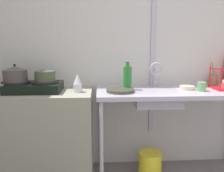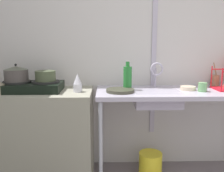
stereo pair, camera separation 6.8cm
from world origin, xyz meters
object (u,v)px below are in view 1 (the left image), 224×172
object	(u,v)px
pot_on_left_burner	(15,74)
bottle_by_sink	(127,78)
stove	(31,87)
bucket_on_floor	(150,164)
sink_basin	(156,98)
cup_by_rack	(202,87)
utensil_jar	(213,80)
percolator	(78,83)
faucet	(156,71)
pot_on_right_burner	(45,76)
frying_pan	(120,90)
small_bowl_on_drainboard	(187,88)

from	to	relation	value
pot_on_left_burner	bottle_by_sink	distance (m)	1.06
stove	bucket_on_floor	bearing A→B (deg)	0.38
stove	sink_basin	xyz separation A→B (m)	(1.20, -0.02, -0.12)
cup_by_rack	utensil_jar	bearing A→B (deg)	49.15
percolator	cup_by_rack	distance (m)	1.18
percolator	utensil_jar	size ratio (longest dim) A/B	0.69
faucet	cup_by_rack	size ratio (longest dim) A/B	3.06
pot_on_right_burner	stove	bearing A→B (deg)	180.00
pot_on_right_burner	cup_by_rack	world-z (taller)	pot_on_right_burner
frying_pan	utensil_jar	world-z (taller)	utensil_jar
cup_by_rack	bottle_by_sink	bearing A→B (deg)	171.63
pot_on_right_burner	small_bowl_on_drainboard	world-z (taller)	pot_on_right_burner
faucet	frying_pan	xyz separation A→B (m)	(-0.38, -0.21, -0.16)
pot_on_left_burner	pot_on_right_burner	bearing A→B (deg)	-0.00
bottle_by_sink	utensil_jar	xyz separation A→B (m)	(0.96, 0.19, -0.06)
stove	small_bowl_on_drainboard	xyz separation A→B (m)	(1.52, 0.02, -0.03)
pot_on_right_burner	cup_by_rack	bearing A→B (deg)	-2.47
pot_on_right_burner	bottle_by_sink	size ratio (longest dim) A/B	0.69
frying_pan	small_bowl_on_drainboard	world-z (taller)	small_bowl_on_drainboard
faucet	pot_on_left_burner	bearing A→B (deg)	-174.17
faucet	bucket_on_floor	distance (m)	0.97
small_bowl_on_drainboard	cup_by_rack	bearing A→B (deg)	-37.17
sink_basin	bucket_on_floor	size ratio (longest dim) A/B	1.79
sink_basin	frying_pan	world-z (taller)	frying_pan
pot_on_left_burner	sink_basin	world-z (taller)	pot_on_left_burner
utensil_jar	bucket_on_floor	bearing A→B (deg)	-162.67
percolator	bucket_on_floor	xyz separation A→B (m)	(0.72, 0.06, -0.86)
pot_on_left_burner	percolator	distance (m)	0.59
pot_on_right_burner	percolator	distance (m)	0.32
small_bowl_on_drainboard	sink_basin	bearing A→B (deg)	-173.50
stove	pot_on_left_burner	world-z (taller)	pot_on_left_burner
faucet	frying_pan	size ratio (longest dim) A/B	1.00
pot_on_left_burner	faucet	bearing A→B (deg)	5.83
sink_basin	cup_by_rack	distance (m)	0.44
utensil_jar	sink_basin	bearing A→B (deg)	-160.03
pot_on_left_burner	small_bowl_on_drainboard	world-z (taller)	pot_on_left_burner
bucket_on_floor	percolator	bearing A→B (deg)	-175.40
sink_basin	frying_pan	xyz separation A→B (m)	(-0.36, -0.05, 0.09)
small_bowl_on_drainboard	bucket_on_floor	xyz separation A→B (m)	(-0.35, -0.01, -0.80)
frying_pan	percolator	bearing A→B (deg)	177.61
faucet	small_bowl_on_drainboard	xyz separation A→B (m)	(0.29, -0.12, -0.16)
pot_on_left_burner	percolator	size ratio (longest dim) A/B	1.29
stove	faucet	size ratio (longest dim) A/B	2.16
pot_on_right_burner	faucet	bearing A→B (deg)	7.28
faucet	cup_by_rack	distance (m)	0.47
sink_basin	cup_by_rack	xyz separation A→B (m)	(0.42, -0.05, 0.12)
stove	pot_on_left_burner	xyz separation A→B (m)	(-0.14, 0.00, 0.12)
small_bowl_on_drainboard	utensil_jar	xyz separation A→B (m)	(0.37, 0.21, 0.04)
pot_on_right_burner	utensil_jar	size ratio (longest dim) A/B	0.76
frying_pan	cup_by_rack	distance (m)	0.78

